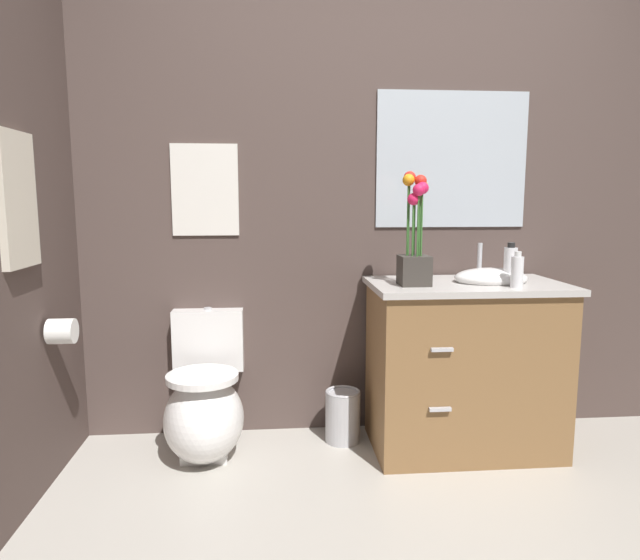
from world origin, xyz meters
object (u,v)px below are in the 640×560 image
(flower_vase, at_px, (415,242))
(lotion_bottle, at_px, (517,271))
(soap_bottle, at_px, (510,265))
(vanity_cabinet, at_px, (464,364))
(wall_poster, at_px, (205,190))
(hanging_towel, at_px, (18,200))
(trash_bin, at_px, (343,416))
(toilet, at_px, (205,407))
(toilet_paper_roll, at_px, (62,331))
(wall_mirror, at_px, (452,160))

(flower_vase, bearing_deg, lotion_bottle, -14.45)
(soap_bottle, bearing_deg, vanity_cabinet, 161.28)
(wall_poster, bearing_deg, vanity_cabinet, -12.90)
(lotion_bottle, bearing_deg, soap_bottle, 81.70)
(flower_vase, xyz_separation_m, hanging_towel, (-1.63, -0.31, 0.20))
(flower_vase, bearing_deg, vanity_cabinet, 12.10)
(trash_bin, height_order, hanging_towel, hanging_towel)
(toilet, height_order, flower_vase, flower_vase)
(soap_bottle, xyz_separation_m, trash_bin, (-0.78, 0.18, -0.80))
(lotion_bottle, bearing_deg, vanity_cabinet, 133.53)
(trash_bin, distance_m, toilet_paper_roll, 1.41)
(toilet, bearing_deg, trash_bin, 7.71)
(vanity_cabinet, xyz_separation_m, flower_vase, (-0.28, -0.06, 0.61))
(trash_bin, height_order, wall_mirror, wall_mirror)
(vanity_cabinet, distance_m, hanging_towel, 2.11)
(toilet_paper_roll, bearing_deg, lotion_bottle, -0.18)
(lotion_bottle, bearing_deg, flower_vase, 165.55)
(trash_bin, bearing_deg, wall_poster, 165.83)
(soap_bottle, bearing_deg, toilet_paper_roll, -176.99)
(toilet, bearing_deg, wall_poster, 90.00)
(hanging_towel, distance_m, toilet_paper_roll, 0.60)
(vanity_cabinet, height_order, toilet_paper_roll, vanity_cabinet)
(vanity_cabinet, bearing_deg, wall_poster, 167.10)
(soap_bottle, relative_size, lotion_bottle, 1.19)
(flower_vase, xyz_separation_m, trash_bin, (-0.31, 0.18, -0.91))
(vanity_cabinet, xyz_separation_m, toilet_paper_roll, (-1.86, -0.17, 0.25))
(soap_bottle, bearing_deg, lotion_bottle, -98.30)
(vanity_cabinet, bearing_deg, lotion_bottle, -46.47)
(toilet, xyz_separation_m, wall_poster, (-0.00, 0.27, 1.05))
(wall_mirror, bearing_deg, hanging_towel, -160.82)
(trash_bin, bearing_deg, toilet, -172.29)
(lotion_bottle, distance_m, wall_mirror, 0.73)
(trash_bin, distance_m, hanging_towel, 1.79)
(vanity_cabinet, height_order, soap_bottle, soap_bottle)
(vanity_cabinet, bearing_deg, toilet_paper_roll, -174.78)
(toilet, xyz_separation_m, trash_bin, (0.69, 0.09, -0.11))
(hanging_towel, xyz_separation_m, toilet_paper_roll, (0.06, 0.20, -0.56))
(toilet, height_order, soap_bottle, soap_bottle)
(wall_poster, height_order, hanging_towel, wall_poster)
(hanging_towel, bearing_deg, flower_vase, 10.78)
(soap_bottle, height_order, trash_bin, soap_bottle)
(toilet, height_order, trash_bin, toilet)
(toilet, bearing_deg, flower_vase, -4.96)
(wall_poster, distance_m, toilet_paper_roll, 0.96)
(lotion_bottle, bearing_deg, trash_bin, 158.74)
(hanging_towel, bearing_deg, soap_bottle, 8.37)
(vanity_cabinet, relative_size, lotion_bottle, 6.13)
(toilet, height_order, wall_mirror, wall_mirror)
(toilet, height_order, hanging_towel, hanging_towel)
(wall_poster, height_order, toilet_paper_roll, wall_poster)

